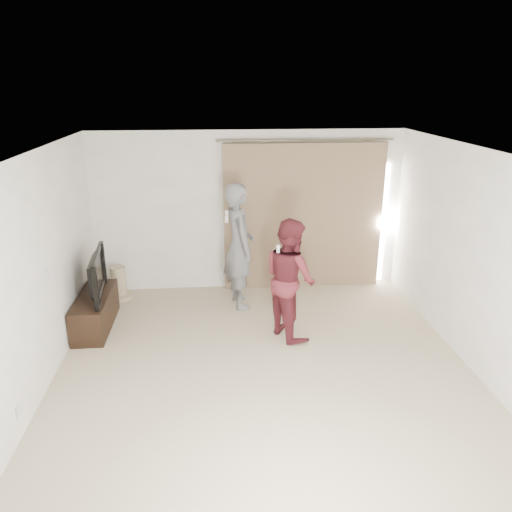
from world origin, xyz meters
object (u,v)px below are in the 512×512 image
at_px(person_woman, 290,278).
at_px(person_man, 239,246).
at_px(tv_console, 95,311).
at_px(tv, 91,275).

bearing_deg(person_woman, person_man, 121.83).
height_order(tv_console, person_woman, person_woman).
relative_size(tv_console, person_man, 0.65).
distance_m(tv, person_man, 2.16).
bearing_deg(tv, tv_console, -0.00).
distance_m(tv, person_woman, 2.73).
bearing_deg(tv_console, person_man, 15.49).
height_order(tv, person_woman, person_woman).
relative_size(tv, person_man, 0.56).
bearing_deg(person_man, person_woman, -58.17).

